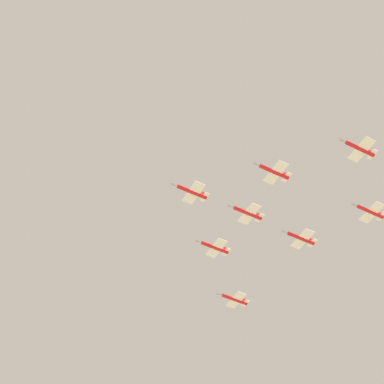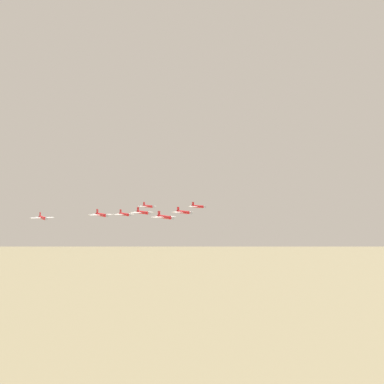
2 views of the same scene
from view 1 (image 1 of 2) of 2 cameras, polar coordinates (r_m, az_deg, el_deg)
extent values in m
cylinder|color=red|center=(163.67, 0.00, 0.00)|extent=(1.32, 8.74, 1.06)
cone|color=#9EA3AD|center=(162.14, -1.66, 0.67)|extent=(1.07, 1.96, 1.01)
cube|color=white|center=(163.78, 0.15, -0.07)|extent=(7.83, 3.32, 0.17)
cube|color=white|center=(164.86, 1.17, -0.47)|extent=(3.33, 1.45, 0.17)
cube|color=red|center=(165.49, 1.14, -0.27)|extent=(0.20, 1.55, 1.74)
cylinder|color=red|center=(161.11, 7.62, 1.86)|extent=(1.32, 8.74, 1.06)
cone|color=#9EA3AD|center=(159.04, 6.02, 2.57)|extent=(1.07, 1.96, 1.01)
cube|color=white|center=(161.27, 7.77, 1.79)|extent=(7.83, 3.32, 0.17)
cube|color=white|center=(162.69, 8.75, 1.37)|extent=(3.33, 1.45, 0.17)
cube|color=red|center=(163.33, 8.69, 1.57)|extent=(0.20, 1.55, 1.74)
cylinder|color=red|center=(178.58, 2.13, -5.17)|extent=(1.32, 8.74, 1.06)
cone|color=#9EA3AD|center=(176.70, 0.62, -4.61)|extent=(1.07, 1.96, 1.01)
cube|color=white|center=(178.72, 2.27, -5.23)|extent=(7.83, 3.32, 0.17)
cube|color=white|center=(180.00, 3.20, -5.56)|extent=(3.33, 1.45, 0.17)
cube|color=red|center=(180.58, 3.16, -5.36)|extent=(0.20, 1.55, 1.74)
cylinder|color=red|center=(170.14, 5.19, -1.96)|extent=(1.32, 8.74, 1.06)
cone|color=#9EA3AD|center=(168.12, 3.64, -1.34)|extent=(1.07, 1.96, 1.01)
cube|color=white|center=(170.29, 5.33, -2.03)|extent=(7.83, 3.32, 0.17)
cube|color=white|center=(171.67, 6.28, -2.40)|extent=(3.33, 1.45, 0.17)
cube|color=red|center=(172.27, 6.23, -2.19)|extent=(0.20, 1.55, 1.74)
cylinder|color=red|center=(162.26, 15.30, 3.88)|extent=(1.32, 8.74, 1.06)
cone|color=#9EA3AD|center=(159.67, 13.82, 4.62)|extent=(1.07, 1.96, 1.01)
cube|color=white|center=(162.47, 15.44, 3.80)|extent=(7.83, 3.32, 0.17)
cube|color=white|center=(164.20, 16.33, 3.36)|extent=(3.33, 1.45, 0.17)
cube|color=red|center=(164.83, 16.25, 3.55)|extent=(0.20, 1.55, 1.74)
cylinder|color=red|center=(193.78, 3.98, -9.90)|extent=(1.32, 8.74, 1.06)
cone|color=#9EA3AD|center=(191.62, 2.59, -9.44)|extent=(1.07, 1.96, 1.01)
cube|color=white|center=(193.95, 4.10, -9.95)|extent=(7.83, 3.32, 0.17)
cube|color=white|center=(195.41, 4.95, -10.22)|extent=(3.33, 1.45, 0.17)
cube|color=red|center=(195.93, 4.92, -10.02)|extent=(0.20, 1.55, 1.74)
cylinder|color=red|center=(176.51, 10.07, -4.25)|extent=(1.32, 8.74, 1.06)
cone|color=#9EA3AD|center=(174.04, 8.63, -3.69)|extent=(1.07, 1.96, 1.01)
cube|color=white|center=(176.71, 10.20, -4.31)|extent=(7.83, 3.32, 0.17)
cube|color=white|center=(178.36, 11.08, -4.64)|extent=(3.33, 1.45, 0.17)
cube|color=red|center=(178.93, 11.02, -4.44)|extent=(0.20, 1.55, 1.74)
cylinder|color=red|center=(176.92, 16.20, -1.77)|extent=(1.32, 8.74, 1.06)
cone|color=#9EA3AD|center=(174.06, 14.86, -1.17)|extent=(1.07, 1.96, 1.01)
cube|color=white|center=(177.15, 16.33, -1.83)|extent=(7.83, 3.32, 0.17)
cube|color=white|center=(179.03, 17.14, -2.18)|extent=(3.33, 1.45, 0.17)
cube|color=red|center=(179.60, 17.06, -1.98)|extent=(0.20, 1.55, 1.74)
camera|label=2|loc=(222.59, -40.30, 2.26)|focal=41.61mm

